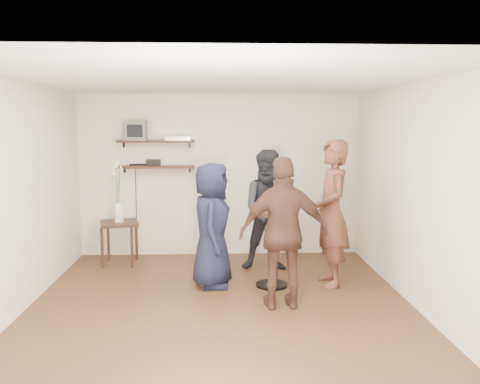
# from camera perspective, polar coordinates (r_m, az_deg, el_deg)

# --- Properties ---
(room) EXTENTS (4.58, 5.08, 2.68)m
(room) POSITION_cam_1_polar(r_m,az_deg,el_deg) (5.73, -2.21, -0.57)
(room) COLOR #422715
(room) RESTS_ON ground
(shelf_upper) EXTENTS (1.20, 0.25, 0.04)m
(shelf_upper) POSITION_cam_1_polar(r_m,az_deg,el_deg) (8.11, -9.43, 5.62)
(shelf_upper) COLOR black
(shelf_upper) RESTS_ON room
(shelf_lower) EXTENTS (1.20, 0.25, 0.04)m
(shelf_lower) POSITION_cam_1_polar(r_m,az_deg,el_deg) (8.13, -9.37, 2.80)
(shelf_lower) COLOR black
(shelf_lower) RESTS_ON room
(crt_monitor) EXTENTS (0.32, 0.30, 0.30)m
(crt_monitor) POSITION_cam_1_polar(r_m,az_deg,el_deg) (8.15, -11.57, 6.76)
(crt_monitor) COLOR #59595B
(crt_monitor) RESTS_ON shelf_upper
(dvd_deck) EXTENTS (0.40, 0.24, 0.06)m
(dvd_deck) POSITION_cam_1_polar(r_m,az_deg,el_deg) (8.07, -6.97, 6.00)
(dvd_deck) COLOR silver
(dvd_deck) RESTS_ON shelf_upper
(radio) EXTENTS (0.22, 0.10, 0.10)m
(radio) POSITION_cam_1_polar(r_m,az_deg,el_deg) (8.13, -9.68, 3.27)
(radio) COLOR black
(radio) RESTS_ON shelf_lower
(power_strip) EXTENTS (0.30, 0.05, 0.03)m
(power_strip) POSITION_cam_1_polar(r_m,az_deg,el_deg) (8.22, -11.29, 3.03)
(power_strip) COLOR black
(power_strip) RESTS_ON shelf_lower
(side_table) EXTENTS (0.66, 0.66, 0.65)m
(side_table) POSITION_cam_1_polar(r_m,az_deg,el_deg) (7.92, -13.40, -4.04)
(side_table) COLOR black
(side_table) RESTS_ON room
(vase_lilies) EXTENTS (0.19, 0.19, 0.94)m
(vase_lilies) POSITION_cam_1_polar(r_m,az_deg,el_deg) (7.85, -13.50, -1.14)
(vase_lilies) COLOR white
(vase_lilies) RESTS_ON side_table
(drinks_table) EXTENTS (0.55, 0.55, 1.01)m
(drinks_table) POSITION_cam_1_polar(r_m,az_deg,el_deg) (6.65, 3.62, -5.17)
(drinks_table) COLOR black
(drinks_table) RESTS_ON room
(wine_glass_fl) EXTENTS (0.06, 0.06, 0.19)m
(wine_glass_fl) POSITION_cam_1_polar(r_m,az_deg,el_deg) (6.52, 3.05, -1.05)
(wine_glass_fl) COLOR silver
(wine_glass_fl) RESTS_ON drinks_table
(wine_glass_fr) EXTENTS (0.07, 0.07, 0.20)m
(wine_glass_fr) POSITION_cam_1_polar(r_m,az_deg,el_deg) (6.54, 4.24, -0.96)
(wine_glass_fr) COLOR silver
(wine_glass_fr) RESTS_ON drinks_table
(wine_glass_bl) EXTENTS (0.07, 0.07, 0.22)m
(wine_glass_bl) POSITION_cam_1_polar(r_m,az_deg,el_deg) (6.63, 3.34, -0.74)
(wine_glass_bl) COLOR silver
(wine_glass_bl) RESTS_ON drinks_table
(wine_glass_br) EXTENTS (0.06, 0.06, 0.19)m
(wine_glass_br) POSITION_cam_1_polar(r_m,az_deg,el_deg) (6.57, 3.77, -1.01)
(wine_glass_br) COLOR silver
(wine_glass_br) RESTS_ON drinks_table
(person_plaid) EXTENTS (0.49, 0.72, 1.92)m
(person_plaid) POSITION_cam_1_polar(r_m,az_deg,el_deg) (6.75, 10.25, -2.35)
(person_plaid) COLOR maroon
(person_plaid) RESTS_ON room
(person_dark) EXTENTS (0.90, 0.73, 1.76)m
(person_dark) POSITION_cam_1_polar(r_m,az_deg,el_deg) (7.37, 3.43, -2.07)
(person_dark) COLOR black
(person_dark) RESTS_ON room
(person_navy) EXTENTS (0.56, 0.82, 1.63)m
(person_navy) POSITION_cam_1_polar(r_m,az_deg,el_deg) (6.62, -3.17, -3.73)
(person_navy) COLOR black
(person_navy) RESTS_ON room
(person_brown) EXTENTS (1.06, 0.50, 1.76)m
(person_brown) POSITION_cam_1_polar(r_m,az_deg,el_deg) (5.84, 4.98, -4.61)
(person_brown) COLOR #45281D
(person_brown) RESTS_ON room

